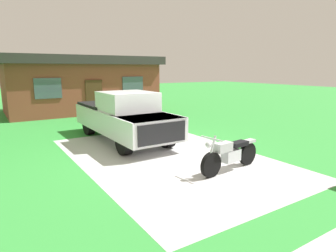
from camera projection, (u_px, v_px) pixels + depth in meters
ground_plane at (168, 157)px, 9.16m from camera, size 80.00×80.00×0.00m
driveway_pad at (168, 157)px, 9.16m from camera, size 5.23×8.22×0.01m
motorcycle at (230, 154)px, 7.83m from camera, size 2.21×0.70×1.09m
pickup_truck at (123, 116)px, 11.17m from camera, size 2.07×5.65×1.90m
neighbor_house at (81, 83)px, 18.98m from camera, size 9.60×5.60×3.50m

